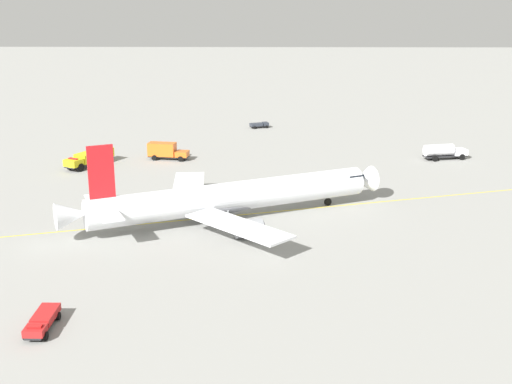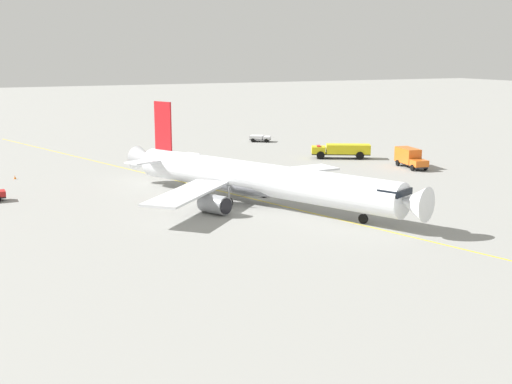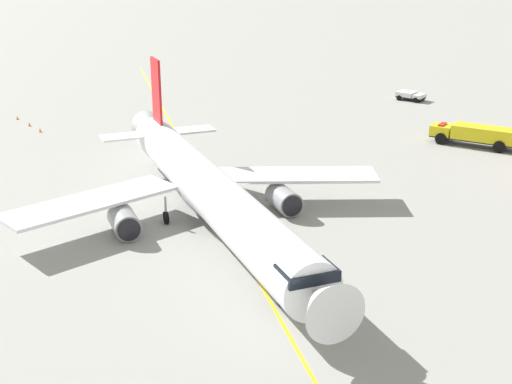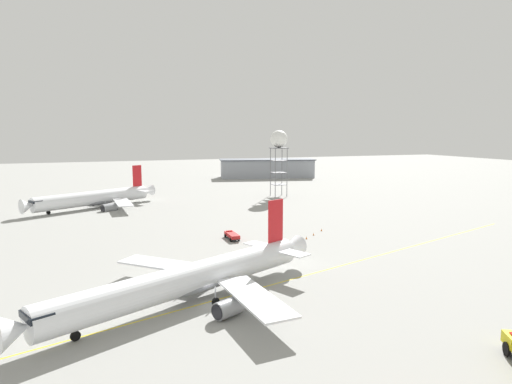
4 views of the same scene
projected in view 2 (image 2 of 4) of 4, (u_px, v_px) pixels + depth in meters
ground_plane at (261, 198)px, 86.47m from camera, size 600.00×600.00×0.00m
airliner_main at (256, 180)px, 82.49m from camera, size 42.57×31.43×11.85m
catering_truck_truck at (410, 157)px, 108.75m from camera, size 7.67×3.51×3.10m
pushback_tug_truck at (260, 138)px, 140.03m from camera, size 4.48×4.87×1.30m
fire_tender_truck at (342, 150)px, 117.97m from camera, size 7.14×10.28×2.50m
taxiway_centreline at (258, 200)px, 84.97m from camera, size 157.39×49.18×0.01m
safety_cone_near at (15, 177)px, 99.12m from camera, size 0.36×0.36×0.55m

